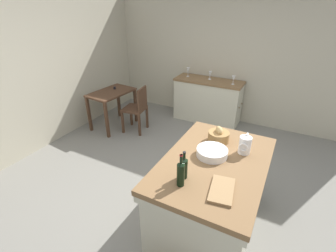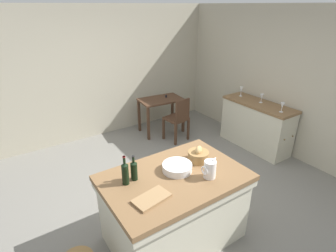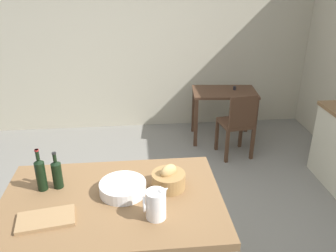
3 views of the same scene
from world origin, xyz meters
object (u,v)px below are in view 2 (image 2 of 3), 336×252
bread_basket (198,155)px  wine_glass_left (262,97)px  wooden_chair (178,118)px  pitcher (210,169)px  wash_bowl (177,167)px  writing_desk (161,104)px  wine_bottle_dark (134,170)px  island_table (174,205)px  wine_glass_far_left (282,106)px  side_cabinet (256,125)px  cutting_board (152,198)px  wine_bottle_amber (125,173)px  wine_glass_middle (241,90)px

bread_basket → wine_glass_left: bread_basket is taller
wooden_chair → pitcher: size_ratio=3.82×
pitcher → wash_bowl: size_ratio=0.72×
bread_basket → wine_glass_left: (2.26, 0.90, 0.06)m
writing_desk → wine_bottle_dark: 3.07m
island_table → wine_glass_far_left: size_ratio=9.32×
pitcher → wash_bowl: pitcher is taller
writing_desk → bread_basket: (-1.06, -2.50, 0.33)m
side_cabinet → wine_bottle_dark: wine_bottle_dark is taller
writing_desk → wash_bowl: wash_bowl is taller
side_cabinet → wine_glass_left: bearing=6.5°
wooden_chair → bread_basket: 2.28m
wash_bowl → cutting_board: (-0.48, -0.26, -0.03)m
side_cabinet → writing_desk: side_cabinet is taller
wash_bowl → wine_glass_far_left: wine_glass_far_left is taller
wine_bottle_amber → wine_glass_left: bearing=14.7°
wine_glass_far_left → wine_glass_middle: wine_glass_middle is taller
writing_desk → bread_basket: 2.73m
writing_desk → wine_glass_middle: bearing=-43.6°
island_table → wooden_chair: (1.52, 2.03, 0.02)m
pitcher → bread_basket: size_ratio=0.97×
island_table → wine_glass_middle: size_ratio=8.22×
writing_desk → pitcher: (-1.18, -2.82, 0.36)m
wooden_chair → cutting_board: cutting_board is taller
pitcher → wine_bottle_dark: bearing=149.1°
side_cabinet → wine_glass_middle: bearing=86.7°
island_table → wine_glass_far_left: bearing=10.8°
wash_bowl → wine_glass_far_left: size_ratio=2.00×
wine_bottle_dark → wine_bottle_amber: size_ratio=0.88×
wine_bottle_dark → pitcher: bearing=-30.9°
writing_desk → cutting_board: bearing=-123.9°
wash_bowl → wine_bottle_dark: 0.49m
cutting_board → wine_glass_far_left: wine_glass_far_left is taller
wine_bottle_dark → cutting_board: bearing=-91.9°
bread_basket → wine_glass_middle: 2.63m
wooden_chair → pitcher: pitcher is taller
island_table → wine_glass_middle: 3.08m
writing_desk → wine_glass_middle: size_ratio=5.06×
pitcher → cutting_board: size_ratio=0.67×
wine_bottle_dark → wine_glass_left: bearing=14.9°
wine_glass_left → wine_glass_middle: (-0.02, 0.48, 0.02)m
wash_bowl → wine_glass_left: wine_glass_left is taller
cutting_board → wine_bottle_amber: (-0.10, 0.36, 0.12)m
wine_glass_far_left → wine_glass_left: 0.52m
wine_bottle_dark → wine_glass_left: size_ratio=1.75×
wine_glass_far_left → wine_glass_middle: bearing=85.1°
wooden_chair → wine_bottle_amber: wine_bottle_amber is taller
wine_bottle_amber → wine_glass_left: 3.28m
pitcher → wine_glass_left: bearing=27.2°
pitcher → wine_glass_far_left: pitcher is taller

